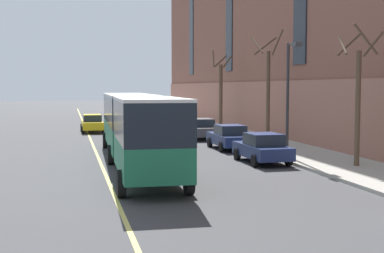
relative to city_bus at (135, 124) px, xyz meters
name	(u,v)px	position (x,y,z in m)	size (l,w,h in m)	color
ground_plane	(154,167)	(0.81, -1.14, -2.06)	(260.00, 260.00, 0.00)	#424244
sidewalk	(301,153)	(9.98, 1.86, -1.98)	(4.54, 160.00, 0.15)	#ADA89E
city_bus	(135,124)	(0.00, 0.00, 0.00)	(3.28, 19.26, 3.54)	#1E704C
parked_car_navy_0	(262,148)	(6.50, -1.07, -1.27)	(2.08, 4.34, 1.56)	navy
parked_car_navy_1	(229,137)	(6.61, 5.15, -1.27)	(2.02, 4.46, 1.56)	navy
parked_car_darkgray_2	(201,129)	(6.52, 12.16, -1.27)	(2.03, 4.71, 1.56)	#4C4C51
parked_car_green_5	(180,122)	(6.45, 19.67, -1.27)	(2.10, 4.57, 1.56)	#23603D
taxi_cab	(92,123)	(-1.30, 20.10, -1.27)	(1.94, 4.61, 1.56)	yellow
street_tree_mid_block	(358,95)	(10.26, -3.90, 1.51)	(1.85, 1.76, 6.76)	brown
street_tree_far_uptown	(268,88)	(10.25, 7.97, 1.83)	(1.92, 1.92, 7.72)	brown
street_tree_far_downtown	(221,91)	(10.26, 19.81, 1.51)	(1.79, 1.49, 7.17)	brown
street_lamp	(290,86)	(8.31, -0.28, 1.92)	(0.36, 1.48, 6.15)	#2D2D30
fire_hydrant	(209,128)	(8.21, 16.08, -1.56)	(0.42, 0.24, 0.72)	red
lane_centerline	(99,160)	(-1.70, 1.86, -2.05)	(0.16, 140.00, 0.01)	#E0D66B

